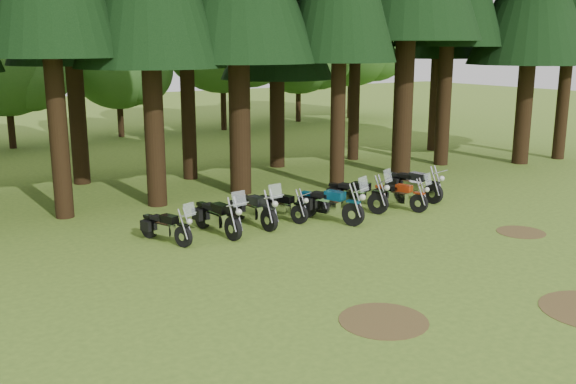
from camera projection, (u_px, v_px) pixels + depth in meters
name	position (u px, v px, depth m)	size (l,w,h in m)	color
ground	(421.00, 265.00, 16.00)	(120.00, 120.00, 0.00)	#476721
decid_3	(11.00, 62.00, 33.04)	(6.12, 5.95, 7.65)	black
decid_4	(123.00, 62.00, 37.38)	(5.93, 5.76, 7.41)	black
decid_5	(229.00, 31.00, 40.02)	(8.45, 8.21, 10.56)	black
decid_6	(304.00, 47.00, 44.79)	(7.06, 6.86, 8.82)	black
decid_7	(357.00, 33.00, 46.86)	(8.44, 8.20, 10.55)	black
dirt_patch_0	(383.00, 320.00, 12.77)	(1.80, 1.80, 0.01)	#4C3D1E
dirt_patch_1	(521.00, 232.00, 18.79)	(1.40, 1.40, 0.01)	#4C3D1E
motorcycle_0	(166.00, 228.00, 17.73)	(0.92, 1.98, 1.27)	black
motorcycle_1	(217.00, 218.00, 18.50)	(0.57, 2.35, 1.47)	black
motorcycle_2	(253.00, 210.00, 19.39)	(0.55, 2.35, 1.47)	black
motorcycle_3	(281.00, 207.00, 20.03)	(0.76, 1.93, 0.81)	black
motorcycle_4	(330.00, 205.00, 19.82)	(1.17, 2.42, 1.56)	black
motorcycle_5	(356.00, 195.00, 21.18)	(1.17, 2.34, 1.52)	black
motorcycle_6	(399.00, 196.00, 21.36)	(0.93, 2.09, 1.34)	black
motorcycle_7	(413.00, 186.00, 22.69)	(0.58, 2.41, 0.98)	black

